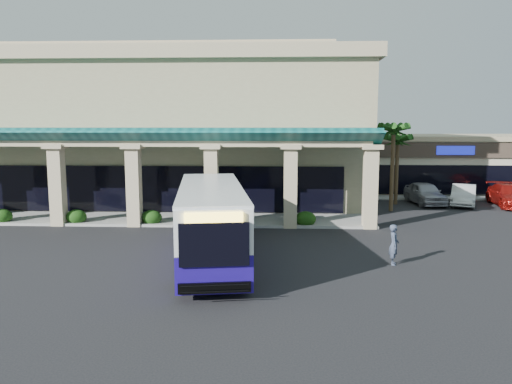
{
  "coord_description": "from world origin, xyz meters",
  "views": [
    {
      "loc": [
        0.84,
        -22.94,
        5.87
      ],
      "look_at": [
        -0.4,
        4.04,
        2.2
      ],
      "focal_mm": 35.0,
      "sensor_mm": 36.0,
      "label": 1
    }
  ],
  "objects_px": {
    "pedestrian": "(394,245)",
    "car_silver": "(425,193)",
    "transit_bus": "(211,223)",
    "car_white": "(464,195)",
    "car_red": "(510,195)"
  },
  "relations": [
    {
      "from": "car_silver",
      "to": "car_white",
      "type": "bearing_deg",
      "value": -14.71
    },
    {
      "from": "car_silver",
      "to": "car_red",
      "type": "height_order",
      "value": "car_silver"
    },
    {
      "from": "pedestrian",
      "to": "car_white",
      "type": "relative_size",
      "value": 0.37
    },
    {
      "from": "transit_bus",
      "to": "car_red",
      "type": "distance_m",
      "value": 24.78
    },
    {
      "from": "pedestrian",
      "to": "car_silver",
      "type": "bearing_deg",
      "value": -10.54
    },
    {
      "from": "car_white",
      "to": "car_red",
      "type": "xyz_separation_m",
      "value": [
        3.16,
        -0.27,
        0.02
      ]
    },
    {
      "from": "transit_bus",
      "to": "car_silver",
      "type": "bearing_deg",
      "value": 40.27
    },
    {
      "from": "transit_bus",
      "to": "car_silver",
      "type": "xyz_separation_m",
      "value": [
        13.76,
        15.87,
        -0.8
      ]
    },
    {
      "from": "pedestrian",
      "to": "car_white",
      "type": "distance_m",
      "value": 18.12
    },
    {
      "from": "car_silver",
      "to": "car_red",
      "type": "relative_size",
      "value": 0.89
    },
    {
      "from": "transit_bus",
      "to": "pedestrian",
      "type": "bearing_deg",
      "value": -12.48
    },
    {
      "from": "transit_bus",
      "to": "pedestrian",
      "type": "distance_m",
      "value": 7.84
    },
    {
      "from": "car_red",
      "to": "car_white",
      "type": "bearing_deg",
      "value": -178.32
    },
    {
      "from": "car_silver",
      "to": "car_white",
      "type": "xyz_separation_m",
      "value": [
        2.65,
        -0.43,
        -0.06
      ]
    },
    {
      "from": "transit_bus",
      "to": "pedestrian",
      "type": "height_order",
      "value": "transit_bus"
    }
  ]
}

